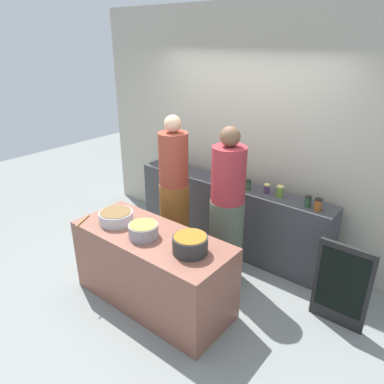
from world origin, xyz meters
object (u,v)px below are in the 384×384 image
cooking_pot_left (116,217)px  cook_with_tongs (174,198)px  preserve_jar_3 (248,185)px  preserve_jar_7 (318,205)px  preserve_jar_4 (267,189)px  cook_in_cap (227,215)px  preserve_jar_0 (177,165)px  cooking_pot_center (143,231)px  preserve_jar_2 (235,179)px  preserve_jar_1 (226,178)px  cooking_pot_right (190,244)px  chalkboard_sign (341,286)px  wooden_spoon (83,221)px  preserve_jar_5 (280,191)px  preserve_jar_6 (308,201)px

cooking_pot_left → cook_with_tongs: size_ratio=0.19×
preserve_jar_3 → preserve_jar_7: 0.87m
preserve_jar_3 → preserve_jar_4: 0.23m
cooking_pot_left → cook_in_cap: (0.82, 0.86, -0.05)m
preserve_jar_0 → cooking_pot_center: preserve_jar_0 is taller
preserve_jar_2 → cooking_pot_left: bearing=-110.4°
preserve_jar_0 → preserve_jar_1: preserve_jar_0 is taller
cooking_pot_center → preserve_jar_3: bearing=77.7°
preserve_jar_7 → cooking_pot_left: (-1.62, -1.38, -0.12)m
preserve_jar_2 → preserve_jar_4: preserve_jar_2 is taller
cook_with_tongs → cooking_pot_right: bearing=-41.3°
cooking_pot_center → chalkboard_sign: 1.96m
preserve_jar_3 → cook_with_tongs: 0.89m
preserve_jar_1 → wooden_spoon: bearing=-113.3°
cooking_pot_center → preserve_jar_0: bearing=119.6°
preserve_jar_0 → cooking_pot_left: preserve_jar_0 is taller
preserve_jar_5 → preserve_jar_7: bearing=-9.3°
wooden_spoon → preserve_jar_3: bearing=57.1°
preserve_jar_1 → cooking_pot_right: size_ratio=0.34×
cooking_pot_center → chalkboard_sign: bearing=30.3°
cooking_pot_right → chalkboard_sign: bearing=38.4°
cooking_pot_left → wooden_spoon: bearing=-144.4°
preserve_jar_7 → cooking_pot_center: preserve_jar_7 is taller
preserve_jar_2 → preserve_jar_7: 1.08m
preserve_jar_4 → wooden_spoon: bearing=-127.3°
cook_in_cap → preserve_jar_3: bearing=97.4°
cooking_pot_right → cook_with_tongs: size_ratio=0.18×
preserve_jar_1 → cooking_pot_left: bearing=-106.1°
preserve_jar_1 → cooking_pot_right: bearing=-68.4°
preserve_jar_2 → cook_with_tongs: 0.80m
preserve_jar_7 → wooden_spoon: preserve_jar_7 is taller
preserve_jar_7 → wooden_spoon: bearing=-140.3°
preserve_jar_1 → cooking_pot_center: preserve_jar_1 is taller
preserve_jar_0 → chalkboard_sign: (2.47, -0.48, -0.55)m
cooking_pot_center → preserve_jar_7: bearing=50.0°
preserve_jar_2 → preserve_jar_5: 0.60m
chalkboard_sign → preserve_jar_3: bearing=160.8°
cook_with_tongs → chalkboard_sign: 2.03m
preserve_jar_7 → chalkboard_sign: bearing=-43.1°
preserve_jar_7 → cook_with_tongs: size_ratio=0.07×
cook_in_cap → preserve_jar_0: bearing=155.1°
preserve_jar_6 → cooking_pot_right: (-0.53, -1.36, -0.09)m
cooking_pot_right → cook_with_tongs: bearing=138.7°
preserve_jar_0 → cook_in_cap: cook_in_cap is taller
preserve_jar_1 → cooking_pot_center: bearing=-89.1°
preserve_jar_1 → cook_with_tongs: bearing=-116.0°
preserve_jar_6 → cooking_pot_right: 1.46m
preserve_jar_1 → preserve_jar_6: 1.08m
preserve_jar_6 → wooden_spoon: (-1.79, -1.62, -0.16)m
preserve_jar_2 → cooking_pot_right: (0.43, -1.41, -0.10)m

